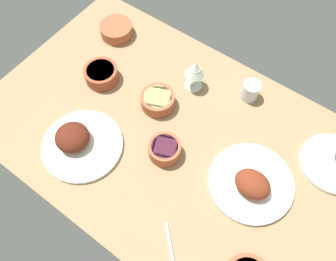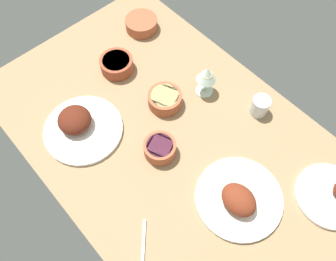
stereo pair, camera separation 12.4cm
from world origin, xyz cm
name	(u,v)px [view 2 (the right image)]	position (x,y,z in cm)	size (l,w,h in cm)	color
dining_table	(168,136)	(0.00, 0.00, 2.00)	(140.00, 90.00, 4.00)	#937551
plate_center_main	(239,199)	(34.96, -0.05, 6.38)	(29.46, 29.46, 8.49)	white
plate_far_side	(334,194)	(55.19, 24.56, 6.22)	(23.10, 23.10, 10.49)	white
plate_near_viewer	(80,125)	(-23.30, -23.04, 6.68)	(29.35, 29.35, 8.69)	white
bowl_cream	(141,24)	(-47.54, 27.20, 6.82)	(14.15, 14.15, 5.16)	#A35133
bowl_potatoes	(117,64)	(-36.52, 4.77, 7.15)	(13.48, 13.48, 5.80)	brown
bowl_onions	(160,148)	(3.85, -7.38, 7.14)	(11.58, 11.58, 5.78)	#A35133
bowl_pasta	(165,99)	(-10.61, 7.98, 7.05)	(13.09, 13.09, 5.61)	#A35133
wine_glass	(207,75)	(-4.51, 23.67, 13.93)	(7.60, 7.60, 14.00)	silver
water_tumbler	(260,106)	(16.23, 32.16, 7.83)	(6.92, 6.92, 7.67)	silver
fork_loose	(143,246)	(24.90, -33.02, 4.40)	(16.37, 0.90, 0.80)	silver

